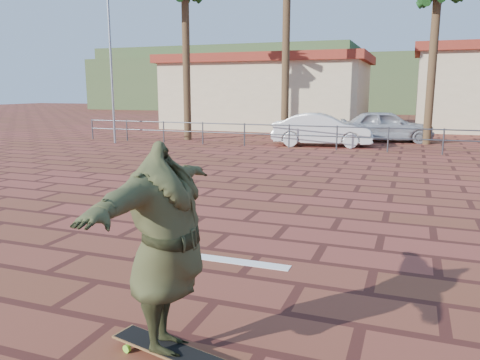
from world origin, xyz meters
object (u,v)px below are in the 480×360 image
(skateboarder, at_px, (166,249))
(car_silver, at_px, (386,126))
(longboard, at_px, (169,350))
(car_white, at_px, (322,130))

(skateboarder, xyz_separation_m, car_silver, (0.76, 19.76, -0.34))
(longboard, xyz_separation_m, skateboarder, (-0.00, 0.00, 0.98))
(car_silver, bearing_deg, car_white, 127.77)
(longboard, bearing_deg, car_white, 108.59)
(longboard, xyz_separation_m, car_white, (-1.76, 16.99, 0.61))
(car_white, bearing_deg, longboard, 177.48)
(longboard, distance_m, skateboarder, 0.98)
(longboard, bearing_deg, car_silver, 100.48)
(skateboarder, distance_m, car_silver, 19.78)
(skateboarder, distance_m, car_white, 17.08)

